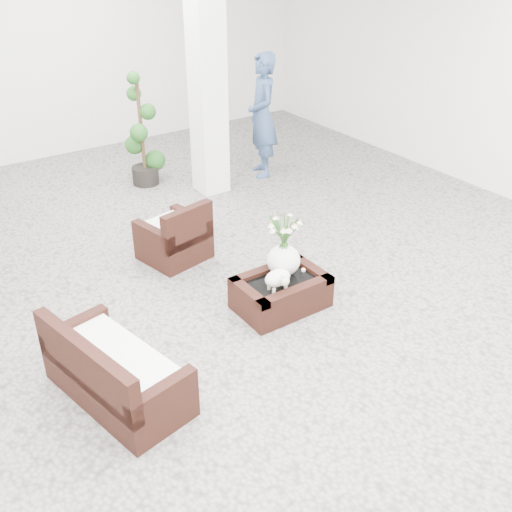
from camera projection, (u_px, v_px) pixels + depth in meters
ground at (251, 304)px, 6.24m from camera, size 11.00×11.00×0.00m
column at (207, 67)px, 7.97m from camera, size 0.40×0.40×3.50m
coffee_table at (281, 294)px, 6.13m from camera, size 0.90×0.60×0.31m
sheep_figurine at (278, 280)px, 5.87m from camera, size 0.28×0.23×0.21m
planter_narcissus at (284, 239)px, 5.97m from camera, size 0.44×0.44×0.80m
tealight at (303, 270)px, 6.20m from camera, size 0.04×0.04×0.03m
armchair at (173, 230)px, 6.91m from camera, size 0.79×0.77×0.72m
loveseat at (116, 363)px, 4.89m from camera, size 0.88×1.41×0.70m
topiary at (141, 130)px, 8.63m from camera, size 0.43×0.43×1.63m
shopper at (262, 116)px, 8.91m from camera, size 0.64×0.78×1.82m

